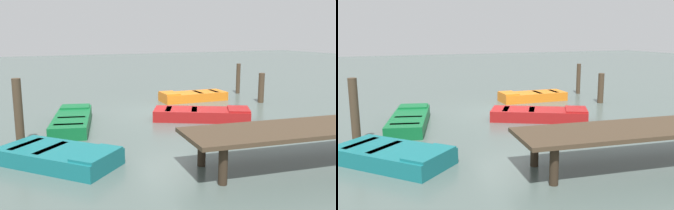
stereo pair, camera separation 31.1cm
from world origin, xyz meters
TOP-DOWN VIEW (x-y plane):
  - ground_plane at (0.00, 0.00)m, footprint 80.00×80.00m
  - dock_segment at (-0.67, 6.59)m, footprint 6.07×2.35m
  - rowboat_green at (3.85, 0.56)m, footprint 2.02×3.77m
  - rowboat_orange at (-2.23, -2.16)m, footprint 3.16×1.29m
  - rowboat_red at (-0.74, 1.48)m, footprint 3.66×2.75m
  - rowboat_teal at (4.79, 4.25)m, footprint 3.05×3.15m
  - mooring_piling_mid_right at (5.59, 2.18)m, footprint 0.25×0.25m
  - mooring_piling_far_right at (-5.41, -3.09)m, footprint 0.21×0.21m
  - mooring_piling_near_left at (-4.90, -0.47)m, footprint 0.27×0.27m

SIDE VIEW (x-z plane):
  - ground_plane at x=0.00m, z-range 0.00..0.00m
  - rowboat_green at x=3.85m, z-range -0.01..0.45m
  - rowboat_red at x=-0.74m, z-range -0.01..0.45m
  - rowboat_orange at x=-2.23m, z-range -0.01..0.45m
  - rowboat_teal at x=4.79m, z-range -0.01..0.45m
  - mooring_piling_near_left at x=-4.90m, z-range 0.00..1.36m
  - mooring_piling_far_right at x=-5.41m, z-range 0.00..1.58m
  - dock_segment at x=-0.67m, z-range 0.37..1.32m
  - mooring_piling_mid_right at x=5.59m, z-range 0.00..1.94m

